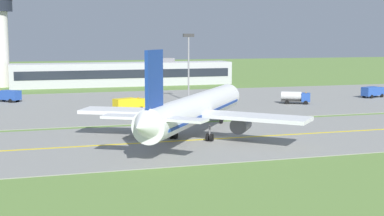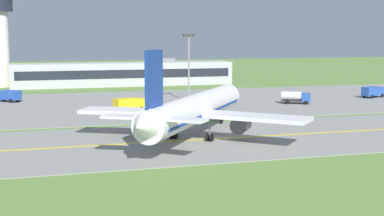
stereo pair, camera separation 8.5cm
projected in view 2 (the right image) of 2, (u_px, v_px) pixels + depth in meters
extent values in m
plane|color=olive|center=(213.00, 140.00, 75.70)|extent=(500.00, 500.00, 0.00)
cube|color=gray|center=(213.00, 139.00, 75.69)|extent=(240.00, 28.00, 0.10)
cube|color=gray|center=(194.00, 102.00, 118.43)|extent=(140.00, 52.00, 0.10)
cube|color=yellow|center=(213.00, 139.00, 75.69)|extent=(220.00, 0.60, 0.01)
cylinder|color=white|center=(196.00, 108.00, 76.37)|extent=(23.00, 30.01, 4.00)
cone|color=white|center=(230.00, 95.00, 93.44)|extent=(4.60, 4.32, 3.80)
cone|color=white|center=(142.00, 126.00, 59.05)|extent=(4.63, 4.58, 3.40)
cube|color=navy|center=(196.00, 112.00, 76.44)|extent=(21.48, 27.84, 0.36)
cube|color=#1E232D|center=(226.00, 92.00, 91.29)|extent=(3.81, 3.44, 0.70)
cube|color=white|center=(134.00, 111.00, 77.09)|extent=(15.52, 11.18, 0.50)
cylinder|color=#47474C|center=(153.00, 120.00, 78.51)|extent=(3.85, 4.10, 2.30)
cylinder|color=black|center=(157.00, 118.00, 80.01)|extent=(1.85, 1.42, 2.10)
cube|color=white|center=(252.00, 117.00, 71.65)|extent=(14.19, 13.81, 0.50)
cylinder|color=#47474C|center=(241.00, 124.00, 74.35)|extent=(3.85, 4.10, 2.30)
cylinder|color=black|center=(244.00, 123.00, 75.85)|extent=(1.85, 1.42, 2.10)
cube|color=navy|center=(154.00, 79.00, 61.61)|extent=(2.88, 3.81, 6.50)
cube|color=white|center=(128.00, 117.00, 63.03)|extent=(6.40, 5.04, 0.30)
cube|color=white|center=(180.00, 119.00, 60.98)|extent=(6.08, 5.77, 0.30)
cylinder|color=slate|center=(221.00, 116.00, 88.94)|extent=(0.24, 0.24, 1.65)
cylinder|color=black|center=(221.00, 121.00, 89.04)|extent=(0.92, 1.10, 1.10)
cylinder|color=slate|center=(174.00, 130.00, 75.70)|extent=(0.24, 0.24, 1.65)
cylinder|color=black|center=(172.00, 135.00, 75.89)|extent=(0.92, 1.10, 1.10)
cylinder|color=black|center=(176.00, 136.00, 75.72)|extent=(0.92, 1.10, 1.10)
cylinder|color=slate|center=(210.00, 132.00, 74.03)|extent=(0.24, 0.24, 1.65)
cylinder|color=black|center=(208.00, 138.00, 74.23)|extent=(0.92, 1.10, 1.10)
cylinder|color=black|center=(212.00, 138.00, 74.05)|extent=(0.92, 1.10, 1.10)
cube|color=#264CA5|center=(306.00, 97.00, 114.27)|extent=(2.54, 2.62, 1.80)
cube|color=#1E232D|center=(310.00, 96.00, 114.07)|extent=(1.00, 1.67, 0.81)
cylinder|color=silver|center=(292.00, 96.00, 114.87)|extent=(4.55, 3.61, 1.80)
cube|color=#383838|center=(291.00, 101.00, 115.01)|extent=(4.69, 3.87, 0.24)
cylinder|color=orange|center=(306.00, 93.00, 114.14)|extent=(0.20, 0.20, 0.18)
cylinder|color=black|center=(306.00, 102.00, 115.38)|extent=(0.93, 0.70, 0.90)
cylinder|color=black|center=(306.00, 103.00, 113.44)|extent=(0.93, 0.70, 0.90)
cylinder|color=black|center=(288.00, 101.00, 116.24)|extent=(0.93, 0.70, 0.90)
cylinder|color=black|center=(287.00, 102.00, 114.20)|extent=(0.93, 0.70, 0.90)
cube|color=yellow|center=(138.00, 103.00, 104.64)|extent=(2.44, 2.55, 1.80)
cube|color=#1E232D|center=(142.00, 101.00, 105.09)|extent=(0.84, 1.74, 0.81)
cube|color=yellow|center=(125.00, 104.00, 102.72)|extent=(4.69, 3.59, 2.00)
cylinder|color=orange|center=(138.00, 98.00, 104.51)|extent=(0.20, 0.20, 0.18)
cylinder|color=black|center=(135.00, 108.00, 105.54)|extent=(0.95, 0.63, 0.90)
cylinder|color=black|center=(141.00, 109.00, 104.02)|extent=(0.95, 0.63, 0.90)
cylinder|color=black|center=(118.00, 110.00, 103.14)|extent=(0.95, 0.63, 0.90)
cylinder|color=black|center=(124.00, 111.00, 101.54)|extent=(0.95, 0.63, 0.90)
cube|color=#264CA5|center=(1.00, 95.00, 119.04)|extent=(2.68, 2.69, 1.80)
cube|color=#264CA5|center=(11.00, 95.00, 117.75)|extent=(4.52, 4.37, 2.00)
cylinder|color=orange|center=(0.00, 90.00, 118.91)|extent=(0.20, 0.20, 0.18)
cylinder|color=black|center=(4.00, 99.00, 120.07)|extent=(0.87, 0.83, 0.90)
cylinder|color=black|center=(11.00, 101.00, 116.60)|extent=(0.87, 0.83, 0.90)
cylinder|color=black|center=(18.00, 100.00, 118.48)|extent=(0.87, 0.83, 0.90)
cube|color=#264CA5|center=(379.00, 91.00, 127.50)|extent=(2.34, 2.46, 1.80)
cube|color=#1E232D|center=(381.00, 89.00, 127.89)|extent=(0.69, 1.79, 0.81)
cube|color=#264CA5|center=(371.00, 91.00, 125.78)|extent=(4.65, 3.31, 2.00)
cylinder|color=orange|center=(379.00, 87.00, 127.37)|extent=(0.20, 0.20, 0.18)
cylinder|color=black|center=(375.00, 95.00, 128.45)|extent=(0.95, 0.57, 0.90)
cylinder|color=black|center=(382.00, 96.00, 126.82)|extent=(0.95, 0.57, 0.90)
cylinder|color=black|center=(364.00, 96.00, 126.31)|extent=(0.95, 0.57, 0.90)
cylinder|color=black|center=(372.00, 97.00, 124.60)|extent=(0.95, 0.57, 0.90)
cube|color=#B2B2B7|center=(124.00, 74.00, 157.61)|extent=(62.89, 8.92, 6.60)
cube|color=#1E232D|center=(127.00, 74.00, 153.28)|extent=(60.37, 0.10, 2.37)
cube|color=slate|center=(167.00, 60.00, 160.67)|extent=(4.00, 4.00, 1.20)
cylinder|color=silver|center=(1.00, 50.00, 152.19)|extent=(4.40, 4.40, 20.87)
cylinder|color=gray|center=(189.00, 70.00, 117.38)|extent=(0.36, 0.36, 14.00)
cube|color=#333333|center=(189.00, 35.00, 116.42)|extent=(2.40, 0.50, 0.70)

